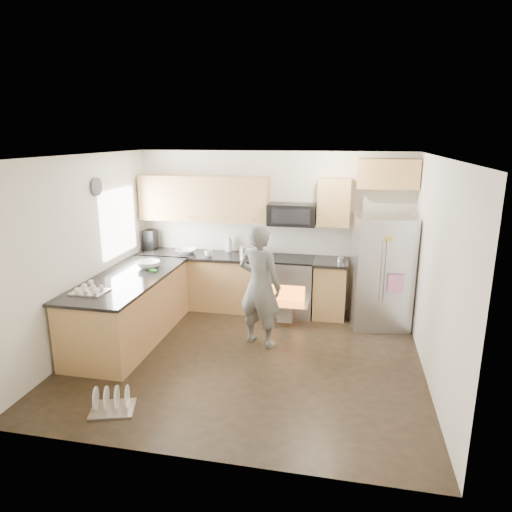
% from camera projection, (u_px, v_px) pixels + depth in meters
% --- Properties ---
extents(ground, '(4.50, 4.50, 0.00)m').
position_uv_depth(ground, '(246.00, 357.00, 6.02)').
color(ground, black).
rests_on(ground, ground).
extents(room_shell, '(4.54, 4.04, 2.62)m').
position_uv_depth(room_shell, '(243.00, 233.00, 5.61)').
color(room_shell, silver).
rests_on(room_shell, ground).
extents(back_cabinet_run, '(4.45, 0.64, 2.50)m').
position_uv_depth(back_cabinet_run, '(234.00, 252.00, 7.54)').
color(back_cabinet_run, '#A97443').
rests_on(back_cabinet_run, ground).
extents(peninsula, '(0.96, 2.36, 1.03)m').
position_uv_depth(peninsula, '(130.00, 308.00, 6.48)').
color(peninsula, '#A97443').
rests_on(peninsula, ground).
extents(stove_range, '(0.76, 0.97, 1.79)m').
position_uv_depth(stove_range, '(290.00, 273.00, 7.38)').
color(stove_range, '#B7B7BC').
rests_on(stove_range, ground).
extents(refrigerator, '(0.93, 0.78, 1.70)m').
position_uv_depth(refrigerator, '(381.00, 272.00, 6.83)').
color(refrigerator, '#B7B7BC').
rests_on(refrigerator, ground).
extents(person, '(0.73, 0.59, 1.72)m').
position_uv_depth(person, '(260.00, 286.00, 6.19)').
color(person, slate).
rests_on(person, ground).
extents(dish_rack, '(0.54, 0.48, 0.28)m').
position_uv_depth(dish_rack, '(112.00, 404.00, 4.84)').
color(dish_rack, '#B7B7BC').
rests_on(dish_rack, ground).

